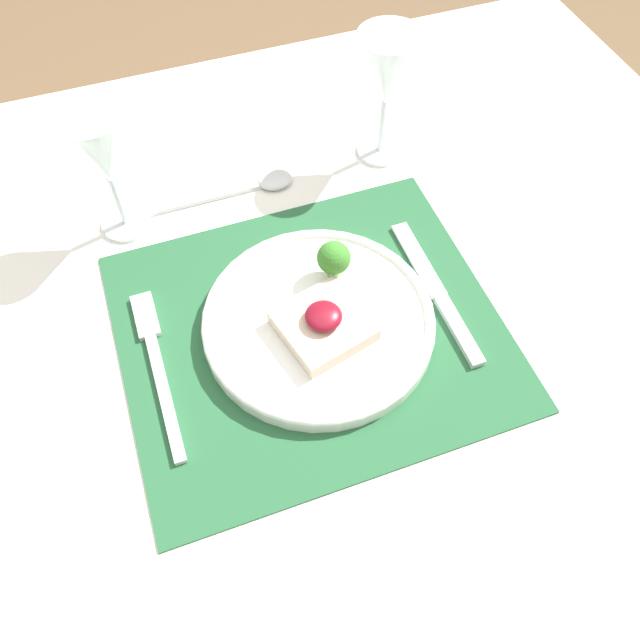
{
  "coord_description": "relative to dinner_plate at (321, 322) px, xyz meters",
  "views": [
    {
      "loc": [
        -0.12,
        -0.36,
        1.33
      ],
      "look_at": [
        0.01,
        -0.0,
        0.77
      ],
      "focal_mm": 35.0,
      "sensor_mm": 36.0,
      "label": 1
    }
  ],
  "objects": [
    {
      "name": "ground_plane",
      "position": [
        -0.01,
        0.0,
        -0.76
      ],
      "size": [
        8.0,
        8.0,
        0.0
      ],
      "primitive_type": "plane",
      "color": "brown"
    },
    {
      "name": "dining_table",
      "position": [
        -0.01,
        0.0,
        -0.11
      ],
      "size": [
        1.26,
        1.06,
        0.74
      ],
      "color": "white",
      "rests_on": "ground_plane"
    },
    {
      "name": "placemat",
      "position": [
        -0.01,
        0.0,
        -0.02
      ],
      "size": [
        0.42,
        0.36,
        0.0
      ],
      "primitive_type": "cube",
      "color": "#235633",
      "rests_on": "dining_table"
    },
    {
      "name": "dinner_plate",
      "position": [
        0.0,
        0.0,
        0.0
      ],
      "size": [
        0.26,
        0.26,
        0.07
      ],
      "color": "white",
      "rests_on": "placemat"
    },
    {
      "name": "fork",
      "position": [
        -0.18,
        0.02,
        -0.01
      ],
      "size": [
        0.02,
        0.21,
        0.01
      ],
      "rotation": [
        0.0,
        0.0,
        -0.03
      ],
      "color": "silver",
      "rests_on": "placemat"
    },
    {
      "name": "knife",
      "position": [
        0.14,
        -0.01,
        -0.01
      ],
      "size": [
        0.02,
        0.21,
        0.01
      ],
      "rotation": [
        0.0,
        0.0,
        0.01
      ],
      "color": "silver",
      "rests_on": "placemat"
    },
    {
      "name": "spoon",
      "position": [
        -0.01,
        0.24,
        -0.01
      ],
      "size": [
        0.2,
        0.04,
        0.01
      ],
      "rotation": [
        0.0,
        0.0,
        -0.04
      ],
      "color": "silver",
      "rests_on": "dining_table"
    },
    {
      "name": "wine_glass_near",
      "position": [
        0.18,
        0.25,
        0.11
      ],
      "size": [
        0.08,
        0.08,
        0.17
      ],
      "color": "white",
      "rests_on": "dining_table"
    },
    {
      "name": "wine_glass_far",
      "position": [
        -0.18,
        0.23,
        0.1
      ],
      "size": [
        0.08,
        0.08,
        0.17
      ],
      "color": "white",
      "rests_on": "dining_table"
    }
  ]
}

